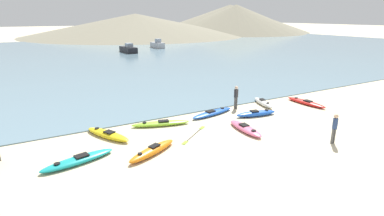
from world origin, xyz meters
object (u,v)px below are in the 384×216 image
at_px(kayak_on_sand_3, 78,160).
at_px(loose_paddle, 194,135).
at_px(kayak_on_sand_8, 256,113).
at_px(kayak_on_sand_7, 306,102).
at_px(moored_boat_0, 128,49).
at_px(kayak_on_sand_5, 108,134).
at_px(kayak_on_sand_6, 152,150).
at_px(kayak_on_sand_2, 263,103).
at_px(kayak_on_sand_4, 161,123).
at_px(kayak_on_sand_0, 212,113).
at_px(person_near_waterline, 236,96).
at_px(kayak_on_sand_1, 245,128).
at_px(person_near_foreground, 335,127).
at_px(moored_boat_1, 157,45).

relative_size(kayak_on_sand_3, loose_paddle, 1.44).
height_order(kayak_on_sand_8, loose_paddle, kayak_on_sand_8).
height_order(kayak_on_sand_7, moored_boat_0, moored_boat_0).
height_order(kayak_on_sand_5, kayak_on_sand_6, kayak_on_sand_6).
xyz_separation_m(kayak_on_sand_2, kayak_on_sand_8, (-2.12, -1.68, -0.02)).
xyz_separation_m(kayak_on_sand_4, loose_paddle, (1.00, -2.24, -0.12)).
bearing_deg(kayak_on_sand_4, moored_boat_0, 75.05).
relative_size(kayak_on_sand_0, kayak_on_sand_7, 1.07).
height_order(kayak_on_sand_3, kayak_on_sand_6, kayak_on_sand_6).
distance_m(kayak_on_sand_6, loose_paddle, 3.06).
distance_m(kayak_on_sand_3, person_near_waterline, 11.45).
height_order(kayak_on_sand_6, kayak_on_sand_7, kayak_on_sand_6).
relative_size(moored_boat_0, loose_paddle, 1.99).
relative_size(person_near_waterline, loose_paddle, 0.70).
relative_size(kayak_on_sand_1, kayak_on_sand_7, 0.88).
bearing_deg(kayak_on_sand_0, kayak_on_sand_8, -33.99).
bearing_deg(kayak_on_sand_5, kayak_on_sand_8, -7.10).
xyz_separation_m(person_near_foreground, moored_boat_0, (3.06, 42.92, -0.27)).
bearing_deg(person_near_foreground, kayak_on_sand_6, 158.51).
height_order(kayak_on_sand_3, kayak_on_sand_7, same).
bearing_deg(loose_paddle, person_near_foreground, -38.10).
xyz_separation_m(kayak_on_sand_7, person_near_waterline, (-5.19, 1.65, 0.79)).
height_order(kayak_on_sand_3, person_near_waterline, person_near_waterline).
xyz_separation_m(kayak_on_sand_4, moored_boat_0, (9.68, 36.27, 0.50)).
bearing_deg(kayak_on_sand_8, kayak_on_sand_4, 167.28).
relative_size(kayak_on_sand_4, kayak_on_sand_7, 1.06).
relative_size(kayak_on_sand_1, moored_boat_0, 0.62).
relative_size(kayak_on_sand_5, kayak_on_sand_8, 1.10).
bearing_deg(loose_paddle, kayak_on_sand_5, 154.24).
xyz_separation_m(kayak_on_sand_0, person_near_waterline, (2.16, 0.35, 0.80)).
xyz_separation_m(kayak_on_sand_3, loose_paddle, (6.07, 0.30, -0.13)).
bearing_deg(moored_boat_0, kayak_on_sand_0, -99.31).
distance_m(person_near_foreground, moored_boat_1, 48.68).
bearing_deg(person_near_foreground, kayak_on_sand_5, 146.76).
xyz_separation_m(kayak_on_sand_0, kayak_on_sand_5, (-6.96, -0.42, 0.03)).
xyz_separation_m(moored_boat_0, loose_paddle, (-8.69, -38.51, -0.61)).
height_order(kayak_on_sand_1, person_near_foreground, person_near_foreground).
height_order(kayak_on_sand_5, person_near_waterline, person_near_waterline).
xyz_separation_m(kayak_on_sand_7, moored_boat_0, (-1.44, 37.37, 0.49)).
xyz_separation_m(person_near_foreground, loose_paddle, (-5.63, 4.41, -0.88)).
bearing_deg(person_near_waterline, kayak_on_sand_7, -17.58).
bearing_deg(kayak_on_sand_4, kayak_on_sand_6, -119.40).
relative_size(kayak_on_sand_5, moored_boat_0, 0.68).
xyz_separation_m(kayak_on_sand_4, kayak_on_sand_8, (6.12, -1.38, 0.03)).
distance_m(kayak_on_sand_4, kayak_on_sand_5, 3.20).
bearing_deg(kayak_on_sand_0, kayak_on_sand_6, -148.08).
relative_size(kayak_on_sand_2, loose_paddle, 1.14).
xyz_separation_m(kayak_on_sand_5, moored_boat_1, (20.33, 41.09, 0.54)).
distance_m(kayak_on_sand_5, kayak_on_sand_8, 9.39).
bearing_deg(kayak_on_sand_1, kayak_on_sand_7, 15.42).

